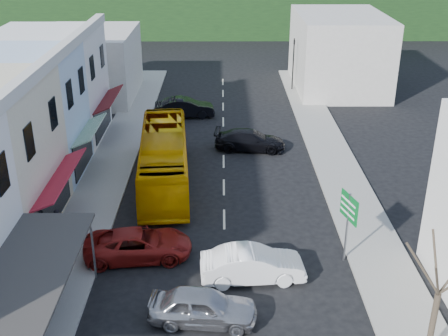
# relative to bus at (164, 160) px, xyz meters

# --- Properties ---
(ground) EXTENTS (120.00, 120.00, 0.00)m
(ground) POSITION_rel_bus_xyz_m (3.68, -8.66, -1.55)
(ground) COLOR black
(ground) RESTS_ON ground
(sidewalk_left) EXTENTS (3.00, 52.00, 0.15)m
(sidewalk_left) POSITION_rel_bus_xyz_m (-3.82, 1.34, -1.48)
(sidewalk_left) COLOR gray
(sidewalk_left) RESTS_ON ground
(sidewalk_right) EXTENTS (3.00, 52.00, 0.15)m
(sidewalk_right) POSITION_rel_bus_xyz_m (11.18, 1.34, -1.48)
(sidewalk_right) COLOR gray
(sidewalk_right) RESTS_ON ground
(distant_block_left) EXTENTS (8.00, 10.00, 6.00)m
(distant_block_left) POSITION_rel_bus_xyz_m (-8.32, 18.34, 1.45)
(distant_block_left) COLOR #B7B2A8
(distant_block_left) RESTS_ON ground
(distant_block_right) EXTENTS (8.00, 12.00, 7.00)m
(distant_block_right) POSITION_rel_bus_xyz_m (14.68, 21.34, 1.95)
(distant_block_right) COLOR #B7B2A8
(distant_block_right) RESTS_ON ground
(bus) EXTENTS (3.44, 11.77, 3.10)m
(bus) POSITION_rel_bus_xyz_m (0.00, 0.00, 0.00)
(bus) COLOR #E39900
(bus) RESTS_ON ground
(car_silver) EXTENTS (4.55, 2.20, 1.40)m
(car_silver) POSITION_rel_bus_xyz_m (2.78, -13.20, -0.85)
(car_silver) COLOR #9F9FA3
(car_silver) RESTS_ON ground
(car_white) EXTENTS (4.53, 2.14, 1.40)m
(car_white) POSITION_rel_bus_xyz_m (4.95, -10.24, -0.85)
(car_white) COLOR white
(car_white) RESTS_ON ground
(car_red) EXTENTS (4.78, 2.38, 1.40)m
(car_red) POSITION_rel_bus_xyz_m (-0.50, -8.40, -0.85)
(car_red) COLOR maroon
(car_red) RESTS_ON ground
(car_black_near) EXTENTS (4.67, 2.31, 1.40)m
(car_black_near) POSITION_rel_bus_xyz_m (5.56, 5.42, -0.85)
(car_black_near) COLOR black
(car_black_near) RESTS_ON ground
(car_black_far) EXTENTS (4.57, 2.28, 1.40)m
(car_black_far) POSITION_rel_bus_xyz_m (0.49, 12.59, -0.85)
(car_black_far) COLOR black
(car_black_far) RESTS_ON ground
(pedestrian_left) EXTENTS (0.57, 0.70, 1.70)m
(pedestrian_left) POSITION_rel_bus_xyz_m (-4.82, -6.60, -0.55)
(pedestrian_left) COLOR black
(pedestrian_left) RESTS_ON sidewalk_left
(direction_sign) EXTENTS (1.02, 1.71, 3.60)m
(direction_sign) POSITION_rel_bus_xyz_m (9.48, -8.68, 0.25)
(direction_sign) COLOR #076022
(direction_sign) RESTS_ON ground
(street_tree) EXTENTS (2.21, 2.21, 6.17)m
(street_tree) POSITION_rel_bus_xyz_m (11.19, -15.51, 1.54)
(street_tree) COLOR #33291E
(street_tree) RESTS_ON ground
(traffic_signal) EXTENTS (0.92, 1.20, 4.96)m
(traffic_signal) POSITION_rel_bus_xyz_m (10.28, 20.29, 0.93)
(traffic_signal) COLOR black
(traffic_signal) RESTS_ON ground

